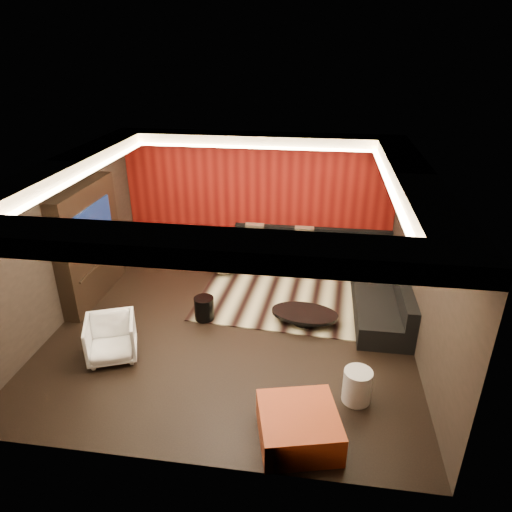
% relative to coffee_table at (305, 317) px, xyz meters
% --- Properties ---
extents(floor, '(6.00, 6.00, 0.02)m').
position_rel_coffee_table_xyz_m(floor, '(-1.22, -0.19, -0.13)').
color(floor, black).
rests_on(floor, ground).
extents(ceiling, '(6.00, 6.00, 0.02)m').
position_rel_coffee_table_xyz_m(ceiling, '(-1.22, -0.19, 2.69)').
color(ceiling, silver).
rests_on(ceiling, ground).
extents(wall_back, '(6.00, 0.02, 2.80)m').
position_rel_coffee_table_xyz_m(wall_back, '(-1.22, 2.82, 1.28)').
color(wall_back, black).
rests_on(wall_back, ground).
extents(wall_left, '(0.02, 6.00, 2.80)m').
position_rel_coffee_table_xyz_m(wall_left, '(-4.23, -0.19, 1.28)').
color(wall_left, black).
rests_on(wall_left, ground).
extents(wall_right, '(0.02, 6.00, 2.80)m').
position_rel_coffee_table_xyz_m(wall_right, '(1.79, -0.19, 1.28)').
color(wall_right, black).
rests_on(wall_right, ground).
extents(red_feature_wall, '(5.98, 0.05, 2.78)m').
position_rel_coffee_table_xyz_m(red_feature_wall, '(-1.22, 2.78, 1.28)').
color(red_feature_wall, '#6B0C0A').
rests_on(red_feature_wall, ground).
extents(soffit_back, '(6.00, 0.60, 0.22)m').
position_rel_coffee_table_xyz_m(soffit_back, '(-1.22, 2.51, 2.57)').
color(soffit_back, silver).
rests_on(soffit_back, ground).
extents(soffit_front, '(6.00, 0.60, 0.22)m').
position_rel_coffee_table_xyz_m(soffit_front, '(-1.22, -2.89, 2.57)').
color(soffit_front, silver).
rests_on(soffit_front, ground).
extents(soffit_left, '(0.60, 4.80, 0.22)m').
position_rel_coffee_table_xyz_m(soffit_left, '(-3.92, -0.19, 2.57)').
color(soffit_left, silver).
rests_on(soffit_left, ground).
extents(soffit_right, '(0.60, 4.80, 0.22)m').
position_rel_coffee_table_xyz_m(soffit_right, '(1.48, -0.19, 2.57)').
color(soffit_right, silver).
rests_on(soffit_right, ground).
extents(cove_back, '(4.80, 0.08, 0.04)m').
position_rel_coffee_table_xyz_m(cove_back, '(-1.22, 2.17, 2.48)').
color(cove_back, '#FFD899').
rests_on(cove_back, ground).
extents(cove_front, '(4.80, 0.08, 0.04)m').
position_rel_coffee_table_xyz_m(cove_front, '(-1.22, -2.55, 2.48)').
color(cove_front, '#FFD899').
rests_on(cove_front, ground).
extents(cove_left, '(0.08, 4.80, 0.04)m').
position_rel_coffee_table_xyz_m(cove_left, '(-3.58, -0.19, 2.48)').
color(cove_left, '#FFD899').
rests_on(cove_left, ground).
extents(cove_right, '(0.08, 4.80, 0.04)m').
position_rel_coffee_table_xyz_m(cove_right, '(1.14, -0.19, 2.48)').
color(cove_right, '#FFD899').
rests_on(cove_right, ground).
extents(tv_surround, '(0.30, 2.00, 2.20)m').
position_rel_coffee_table_xyz_m(tv_surround, '(-4.07, 0.41, 0.98)').
color(tv_surround, black).
rests_on(tv_surround, ground).
extents(tv_screen, '(0.04, 1.30, 0.80)m').
position_rel_coffee_table_xyz_m(tv_screen, '(-3.91, 0.41, 1.33)').
color(tv_screen, black).
rests_on(tv_screen, ground).
extents(tv_shelf, '(0.04, 1.60, 0.04)m').
position_rel_coffee_table_xyz_m(tv_shelf, '(-3.91, 0.41, 0.58)').
color(tv_shelf, black).
rests_on(tv_shelf, ground).
extents(rug, '(4.19, 3.26, 0.02)m').
position_rel_coffee_table_xyz_m(rug, '(-0.02, 1.11, -0.11)').
color(rug, '#C3BB8F').
rests_on(rug, floor).
extents(coffee_table, '(1.31, 1.31, 0.20)m').
position_rel_coffee_table_xyz_m(coffee_table, '(0.00, 0.00, 0.00)').
color(coffee_table, black).
rests_on(coffee_table, rug).
extents(drum_stool, '(0.35, 0.35, 0.41)m').
position_rel_coffee_table_xyz_m(drum_stool, '(-1.77, -0.14, 0.11)').
color(drum_stool, black).
rests_on(drum_stool, rug).
extents(striped_pouf, '(0.76, 0.76, 0.31)m').
position_rel_coffee_table_xyz_m(striped_pouf, '(-1.77, 1.66, 0.06)').
color(striped_pouf, beige).
rests_on(striped_pouf, rug).
extents(white_side_table, '(0.45, 0.45, 0.49)m').
position_rel_coffee_table_xyz_m(white_side_table, '(0.80, -1.82, 0.13)').
color(white_side_table, silver).
rests_on(white_side_table, floor).
extents(orange_ottoman, '(1.16, 1.16, 0.42)m').
position_rel_coffee_table_xyz_m(orange_ottoman, '(0.05, -2.63, 0.09)').
color(orange_ottoman, '#AD2C16').
rests_on(orange_ottoman, floor).
extents(armchair, '(0.95, 0.96, 0.68)m').
position_rel_coffee_table_xyz_m(armchair, '(-2.94, -1.38, 0.22)').
color(armchair, white).
rests_on(armchair, floor).
extents(sectional_sofa, '(3.65, 3.50, 0.75)m').
position_rel_coffee_table_xyz_m(sectional_sofa, '(0.51, 1.68, 0.14)').
color(sectional_sofa, black).
rests_on(sectional_sofa, floor).
extents(throw_pillows, '(2.86, 1.66, 0.50)m').
position_rel_coffee_table_xyz_m(throw_pillows, '(-0.03, 2.11, 0.50)').
color(throw_pillows, tan).
rests_on(throw_pillows, sectional_sofa).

